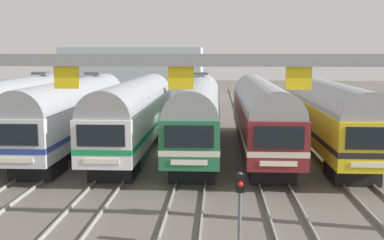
# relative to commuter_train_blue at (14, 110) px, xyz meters

# --- Properties ---
(ground_plane) EXTENTS (160.00, 160.00, 0.00)m
(ground_plane) POSITION_rel_commuter_train_blue_xyz_m (10.27, 0.00, -2.69)
(ground_plane) COLOR #5B564F
(track_bed) EXTENTS (22.04, 70.00, 0.15)m
(track_bed) POSITION_rel_commuter_train_blue_xyz_m (10.27, 17.00, -2.61)
(track_bed) COLOR gray
(track_bed) RESTS_ON ground
(commuter_train_blue) EXTENTS (2.88, 18.06, 5.05)m
(commuter_train_blue) POSITION_rel_commuter_train_blue_xyz_m (0.00, 0.00, 0.00)
(commuter_train_blue) COLOR #284C9E
(commuter_train_blue) RESTS_ON ground
(commuter_train_silver) EXTENTS (2.88, 18.06, 5.05)m
(commuter_train_silver) POSITION_rel_commuter_train_blue_xyz_m (4.11, 0.00, 0.00)
(commuter_train_silver) COLOR silver
(commuter_train_silver) RESTS_ON ground
(commuter_train_white) EXTENTS (2.88, 18.06, 4.77)m
(commuter_train_white) POSITION_rel_commuter_train_blue_xyz_m (8.22, -0.00, -0.00)
(commuter_train_white) COLOR white
(commuter_train_white) RESTS_ON ground
(commuter_train_green) EXTENTS (2.88, 18.06, 5.05)m
(commuter_train_green) POSITION_rel_commuter_train_blue_xyz_m (12.32, 0.00, 0.00)
(commuter_train_green) COLOR #236B42
(commuter_train_green) RESTS_ON ground
(commuter_train_maroon) EXTENTS (2.88, 18.06, 4.77)m
(commuter_train_maroon) POSITION_rel_commuter_train_blue_xyz_m (16.43, -0.00, -0.00)
(commuter_train_maroon) COLOR maroon
(commuter_train_maroon) RESTS_ON ground
(commuter_train_yellow) EXTENTS (2.88, 18.06, 4.77)m
(commuter_train_yellow) POSITION_rel_commuter_train_blue_xyz_m (20.54, -0.00, -0.00)
(commuter_train_yellow) COLOR gold
(commuter_train_yellow) RESTS_ON ground
(catenary_gantry) EXTENTS (25.78, 0.44, 6.97)m
(catenary_gantry) POSITION_rel_commuter_train_blue_xyz_m (10.27, -13.50, 2.66)
(catenary_gantry) COLOR gray
(catenary_gantry) RESTS_ON ground
(yard_signal_mast) EXTENTS (0.28, 0.35, 2.65)m
(yard_signal_mast) POSITION_rel_commuter_train_blue_xyz_m (14.38, -15.12, -0.83)
(yard_signal_mast) COLOR #59595E
(yard_signal_mast) RESTS_ON ground
(maintenance_building) EXTENTS (19.84, 10.00, 7.26)m
(maintenance_building) POSITION_rel_commuter_train_blue_xyz_m (1.39, 37.65, 0.94)
(maintenance_building) COLOR #9EB2B7
(maintenance_building) RESTS_ON ground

